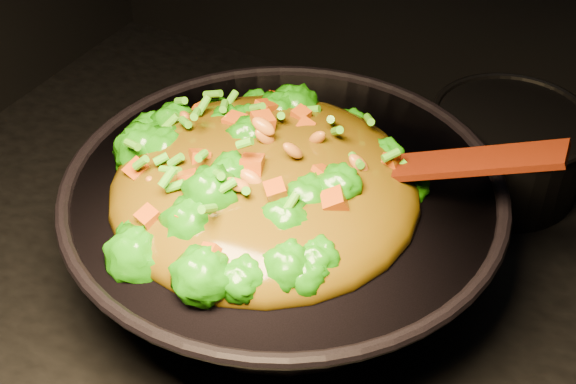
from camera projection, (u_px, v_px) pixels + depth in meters
The scene contains 4 objects.
wok at pixel (284, 231), 0.90m from camera, with size 0.47×0.47×0.13m, color black, non-canonical shape.
stir_fry at pixel (264, 152), 0.81m from camera, with size 0.33×0.33×0.11m, color #1D7908, non-canonical shape.
spatula at pixel (426, 166), 0.81m from camera, with size 0.28×0.04×0.01m, color #350E06.
back_pot at pixel (506, 151), 1.03m from camera, with size 0.20×0.20×0.11m, color black.
Camera 1 is at (0.25, -0.54, 1.58)m, focal length 50.00 mm.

